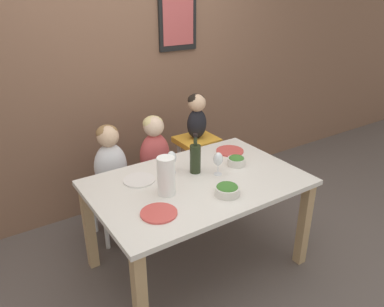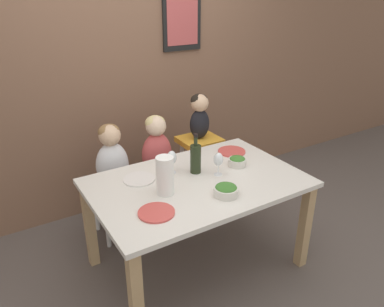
% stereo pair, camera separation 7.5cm
% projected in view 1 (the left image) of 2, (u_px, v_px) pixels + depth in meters
% --- Properties ---
extents(ground_plane, '(14.00, 14.00, 0.00)m').
position_uv_depth(ground_plane, '(197.00, 263.00, 2.91)').
color(ground_plane, '#564C47').
extents(wall_back, '(10.00, 0.09, 2.70)m').
position_uv_depth(wall_back, '(122.00, 63.00, 3.26)').
color(wall_back, brown).
rests_on(wall_back, ground_plane).
extents(dining_table, '(1.47, 0.96, 0.73)m').
position_uv_depth(dining_table, '(198.00, 192.00, 2.65)').
color(dining_table, silver).
rests_on(dining_table, ground_plane).
extents(chair_far_left, '(0.41, 0.37, 0.46)m').
position_uv_depth(chair_far_left, '(114.00, 195.00, 3.09)').
color(chair_far_left, silver).
rests_on(chair_far_left, ground_plane).
extents(chair_far_center, '(0.41, 0.37, 0.46)m').
position_uv_depth(chair_far_center, '(156.00, 182.00, 3.29)').
color(chair_far_center, silver).
rests_on(chair_far_center, ground_plane).
extents(chair_right_highchair, '(0.35, 0.31, 0.71)m').
position_uv_depth(chair_right_highchair, '(197.00, 154.00, 3.44)').
color(chair_right_highchair, silver).
rests_on(chair_right_highchair, ground_plane).
extents(person_child_left, '(0.27, 0.20, 0.54)m').
position_uv_depth(person_child_left, '(110.00, 157.00, 2.95)').
color(person_child_left, silver).
rests_on(person_child_left, chair_far_left).
extents(person_child_center, '(0.27, 0.20, 0.54)m').
position_uv_depth(person_child_center, '(154.00, 146.00, 3.15)').
color(person_child_center, '#C64C4C').
rests_on(person_child_center, chair_far_center).
extents(person_baby_right, '(0.19, 0.16, 0.41)m').
position_uv_depth(person_baby_right, '(197.00, 114.00, 3.28)').
color(person_baby_right, black).
rests_on(person_baby_right, chair_right_highchair).
extents(wine_bottle, '(0.08, 0.08, 0.30)m').
position_uv_depth(wine_bottle, '(195.00, 158.00, 2.68)').
color(wine_bottle, '#232D19').
rests_on(wine_bottle, dining_table).
extents(paper_towel_roll, '(0.12, 0.12, 0.26)m').
position_uv_depth(paper_towel_roll, '(166.00, 176.00, 2.39)').
color(paper_towel_roll, white).
rests_on(paper_towel_roll, dining_table).
extents(wine_glass_near, '(0.07, 0.07, 0.17)m').
position_uv_depth(wine_glass_near, '(218.00, 159.00, 2.65)').
color(wine_glass_near, white).
rests_on(wine_glass_near, dining_table).
extents(wine_glass_far, '(0.07, 0.07, 0.17)m').
position_uv_depth(wine_glass_far, '(172.00, 158.00, 2.67)').
color(wine_glass_far, white).
rests_on(wine_glass_far, dining_table).
extents(salad_bowl_large, '(0.17, 0.17, 0.08)m').
position_uv_depth(salad_bowl_large, '(227.00, 189.00, 2.42)').
color(salad_bowl_large, silver).
rests_on(salad_bowl_large, dining_table).
extents(salad_bowl_small, '(0.14, 0.14, 0.08)m').
position_uv_depth(salad_bowl_small, '(236.00, 160.00, 2.82)').
color(salad_bowl_small, silver).
rests_on(salad_bowl_small, dining_table).
extents(dinner_plate_front_left, '(0.22, 0.22, 0.01)m').
position_uv_depth(dinner_plate_front_left, '(159.00, 213.00, 2.22)').
color(dinner_plate_front_left, '#D14C47').
rests_on(dinner_plate_front_left, dining_table).
extents(dinner_plate_back_left, '(0.22, 0.22, 0.01)m').
position_uv_depth(dinner_plate_back_left, '(139.00, 180.00, 2.60)').
color(dinner_plate_back_left, silver).
rests_on(dinner_plate_back_left, dining_table).
extents(dinner_plate_back_right, '(0.22, 0.22, 0.01)m').
position_uv_depth(dinner_plate_back_right, '(230.00, 151.00, 3.06)').
color(dinner_plate_back_right, '#D14C47').
rests_on(dinner_plate_back_right, dining_table).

